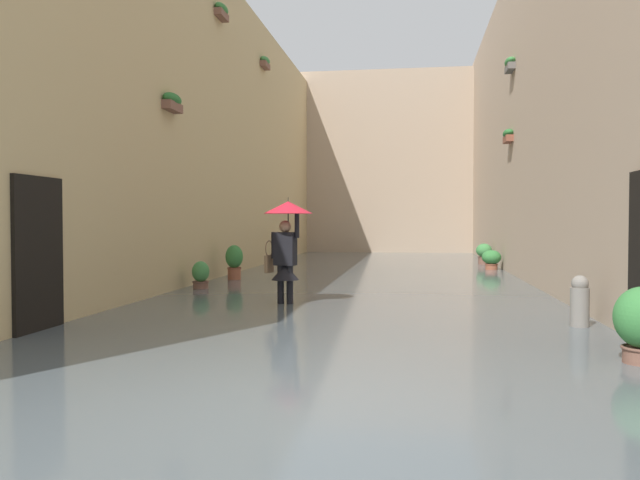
{
  "coord_description": "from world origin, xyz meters",
  "views": [
    {
      "loc": [
        -1.16,
        4.92,
        1.6
      ],
      "look_at": [
        0.44,
        -5.92,
        1.26
      ],
      "focal_mm": 35.36,
      "sensor_mm": 36.0,
      "label": 1
    }
  ],
  "objects_px": {
    "potted_plant_near_right": "(286,254)",
    "potted_plant_near_left": "(491,260)",
    "person_wading": "(286,235)",
    "potted_plant_mid_right": "(234,262)",
    "potted_plant_far_left": "(484,254)",
    "mooring_bollard": "(580,305)",
    "potted_plant_far_right": "(201,277)"
  },
  "relations": [
    {
      "from": "potted_plant_near_right",
      "to": "potted_plant_near_left",
      "type": "distance_m",
      "value": 7.43
    },
    {
      "from": "person_wading",
      "to": "potted_plant_near_left",
      "type": "bearing_deg",
      "value": -118.11
    },
    {
      "from": "person_wading",
      "to": "potted_plant_near_right",
      "type": "relative_size",
      "value": 2.71
    },
    {
      "from": "potted_plant_far_left",
      "to": "potted_plant_near_right",
      "type": "bearing_deg",
      "value": -2.14
    },
    {
      "from": "potted_plant_near_right",
      "to": "potted_plant_near_left",
      "type": "xyz_separation_m",
      "value": [
        -6.95,
        2.64,
        0.01
      ]
    },
    {
      "from": "potted_plant_far_left",
      "to": "potted_plant_near_left",
      "type": "height_order",
      "value": "potted_plant_far_left"
    },
    {
      "from": "potted_plant_near_right",
      "to": "potted_plant_far_left",
      "type": "relative_size",
      "value": 0.91
    },
    {
      "from": "potted_plant_mid_right",
      "to": "person_wading",
      "type": "bearing_deg",
      "value": 117.05
    },
    {
      "from": "potted_plant_far_right",
      "to": "potted_plant_near_left",
      "type": "relative_size",
      "value": 1.0
    },
    {
      "from": "mooring_bollard",
      "to": "person_wading",
      "type": "bearing_deg",
      "value": -21.55
    },
    {
      "from": "potted_plant_mid_right",
      "to": "potted_plant_far_right",
      "type": "xyz_separation_m",
      "value": [
        0.12,
        2.2,
        -0.18
      ]
    },
    {
      "from": "person_wading",
      "to": "potted_plant_far_right",
      "type": "xyz_separation_m",
      "value": [
        2.37,
        -2.2,
        -0.98
      ]
    },
    {
      "from": "potted_plant_mid_right",
      "to": "mooring_bollard",
      "type": "distance_m",
      "value": 9.23
    },
    {
      "from": "potted_plant_near_right",
      "to": "potted_plant_far_left",
      "type": "distance_m",
      "value": 6.99
    },
    {
      "from": "potted_plant_near_left",
      "to": "potted_plant_near_right",
      "type": "bearing_deg",
      "value": -20.79
    },
    {
      "from": "mooring_bollard",
      "to": "potted_plant_far_left",
      "type": "bearing_deg",
      "value": -90.34
    },
    {
      "from": "potted_plant_near_right",
      "to": "potted_plant_far_right",
      "type": "distance_m",
      "value": 9.08
    },
    {
      "from": "person_wading",
      "to": "potted_plant_near_right",
      "type": "distance_m",
      "value": 11.56
    },
    {
      "from": "potted_plant_mid_right",
      "to": "potted_plant_far_right",
      "type": "bearing_deg",
      "value": 86.8
    },
    {
      "from": "potted_plant_near_left",
      "to": "person_wading",
      "type": "bearing_deg",
      "value": 61.89
    },
    {
      "from": "potted_plant_near_left",
      "to": "potted_plant_mid_right",
      "type": "bearing_deg",
      "value": 31.7
    },
    {
      "from": "potted_plant_near_left",
      "to": "potted_plant_far_left",
      "type": "bearing_deg",
      "value": -90.88
    },
    {
      "from": "potted_plant_near_right",
      "to": "potted_plant_near_left",
      "type": "height_order",
      "value": "potted_plant_near_right"
    },
    {
      "from": "potted_plant_near_right",
      "to": "mooring_bollard",
      "type": "bearing_deg",
      "value": 117.81
    },
    {
      "from": "potted_plant_far_left",
      "to": "potted_plant_mid_right",
      "type": "bearing_deg",
      "value": 43.79
    },
    {
      "from": "potted_plant_near_left",
      "to": "potted_plant_far_right",
      "type": "bearing_deg",
      "value": 42.66
    },
    {
      "from": "person_wading",
      "to": "potted_plant_far_right",
      "type": "bearing_deg",
      "value": -42.91
    },
    {
      "from": "potted_plant_mid_right",
      "to": "potted_plant_near_right",
      "type": "height_order",
      "value": "potted_plant_mid_right"
    },
    {
      "from": "potted_plant_far_right",
      "to": "person_wading",
      "type": "bearing_deg",
      "value": 137.09
    },
    {
      "from": "person_wading",
      "to": "potted_plant_near_left",
      "type": "height_order",
      "value": "person_wading"
    },
    {
      "from": "person_wading",
      "to": "potted_plant_mid_right",
      "type": "bearing_deg",
      "value": -62.95
    },
    {
      "from": "potted_plant_near_right",
      "to": "potted_plant_far_right",
      "type": "xyz_separation_m",
      "value": [
        0.04,
        9.08,
        -0.03
      ]
    }
  ]
}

